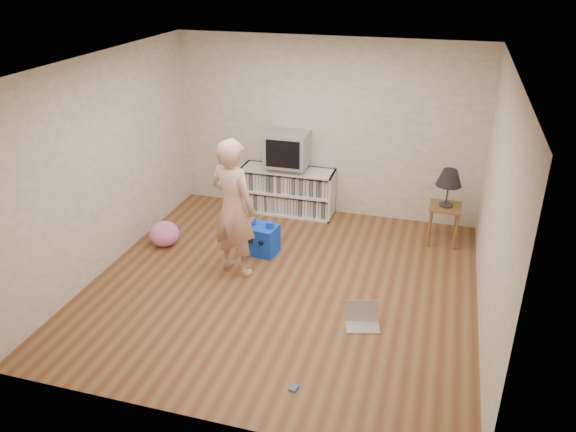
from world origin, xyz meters
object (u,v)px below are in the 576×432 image
(person, at_px, (233,208))
(laptop, at_px, (362,319))
(dvd_deck, at_px, (288,167))
(table_lamp, at_px, (449,179))
(side_table, at_px, (444,215))
(plush_pink, at_px, (164,234))
(plush_blue, at_px, (261,239))
(media_unit, at_px, (288,191))
(crt_tv, at_px, (288,149))

(person, height_order, laptop, person)
(dvd_deck, xyz_separation_m, table_lamp, (2.31, -0.37, 0.21))
(side_table, height_order, plush_pink, side_table)
(plush_pink, bearing_deg, plush_blue, 6.88)
(media_unit, xyz_separation_m, person, (-0.13, -1.88, 0.51))
(dvd_deck, relative_size, table_lamp, 0.87)
(crt_tv, bearing_deg, dvd_deck, 90.00)
(dvd_deck, relative_size, side_table, 0.82)
(media_unit, relative_size, plush_pink, 3.52)
(dvd_deck, height_order, table_lamp, table_lamp)
(laptop, height_order, plush_pink, plush_pink)
(crt_tv, distance_m, side_table, 2.41)
(person, bearing_deg, crt_tv, -74.70)
(side_table, xyz_separation_m, plush_pink, (-3.62, -1.12, -0.25))
(media_unit, relative_size, laptop, 3.39)
(crt_tv, distance_m, plush_pink, 2.16)
(crt_tv, relative_size, plush_blue, 1.27)
(person, distance_m, plush_pink, 1.42)
(media_unit, relative_size, crt_tv, 2.33)
(plush_pink, bearing_deg, media_unit, 48.96)
(plush_blue, bearing_deg, table_lamp, 30.77)
(table_lamp, distance_m, laptop, 2.45)
(media_unit, relative_size, side_table, 2.55)
(dvd_deck, height_order, plush_blue, dvd_deck)
(person, relative_size, plush_blue, 3.65)
(crt_tv, height_order, plush_pink, crt_tv)
(dvd_deck, relative_size, laptop, 1.09)
(media_unit, xyz_separation_m, side_table, (2.31, -0.39, 0.07))
(dvd_deck, relative_size, crt_tv, 0.75)
(laptop, bearing_deg, person, 143.89)
(plush_blue, bearing_deg, person, -98.24)
(side_table, bearing_deg, media_unit, 170.50)
(plush_blue, relative_size, plush_pink, 1.19)
(media_unit, xyz_separation_m, table_lamp, (2.31, -0.39, 0.59))
(dvd_deck, bearing_deg, laptop, -58.33)
(crt_tv, bearing_deg, plush_pink, -131.41)
(table_lamp, height_order, plush_blue, table_lamp)
(laptop, relative_size, plush_blue, 0.87)
(dvd_deck, distance_m, person, 1.87)
(table_lamp, relative_size, laptop, 1.25)
(table_lamp, relative_size, person, 0.30)
(person, bearing_deg, plush_pink, 1.74)
(crt_tv, xyz_separation_m, table_lamp, (2.31, -0.37, -0.08))
(plush_blue, bearing_deg, side_table, 30.77)
(side_table, relative_size, plush_blue, 1.16)
(side_table, xyz_separation_m, person, (-2.44, -1.49, 0.45))
(table_lamp, height_order, plush_pink, table_lamp)
(media_unit, distance_m, dvd_deck, 0.39)
(media_unit, bearing_deg, laptop, -58.49)
(dvd_deck, height_order, plush_pink, dvd_deck)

